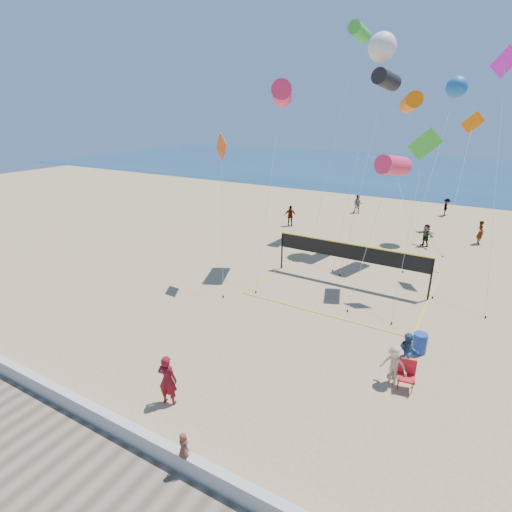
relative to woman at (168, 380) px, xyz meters
The scene contains 26 objects.
ground 2.77m from the woman, 25.49° to the left, with size 120.00×120.00×0.00m, color tan.
ocean 63.17m from the woman, 87.87° to the left, with size 140.00×50.00×0.03m, color navy.
seawall 3.08m from the woman, 38.65° to the right, with size 32.00×0.30×0.60m, color #B1B1AD.
woman is the anchor object (origin of this frame).
toddler 3.02m from the woman, 40.24° to the right, with size 0.38×0.25×0.78m, color brown.
bystander_a 8.89m from the woman, 40.83° to the left, with size 0.82×0.64×1.68m, color #2C4C70.
bystander_b 8.08m from the woman, 37.43° to the left, with size 1.01×0.58×1.56m, color tan.
far_person_0 22.93m from the woman, 104.94° to the left, with size 1.05×0.44×1.79m, color gray.
far_person_1 22.82m from the woman, 77.25° to the left, with size 1.52×0.48×1.64m, color gray.
far_person_2 26.16m from the woman, 71.08° to the left, with size 0.65×0.43×1.79m, color gray.
far_person_3 29.59m from the woman, 94.21° to the left, with size 0.85×0.67×1.76m, color gray.
far_person_4 33.12m from the woman, 80.67° to the left, with size 1.06×0.61×1.63m, color gray.
camp_chair 8.44m from the woman, 35.30° to the left, with size 0.69×0.82×1.24m.
trash_barrel 10.23m from the woman, 47.18° to the left, with size 0.58×0.58×0.87m, color #173797.
volleyball_net 13.15m from the woman, 80.37° to the left, with size 9.12×8.97×2.39m.
kite_0 16.78m from the woman, 101.17° to the left, with size 2.13×6.06×11.07m.
kite_1 22.49m from the woman, 85.49° to the left, with size 1.49×7.56×11.95m.
kite_2 17.33m from the woman, 73.55° to the left, with size 1.67×5.92×10.36m.
kite_3 12.16m from the woman, 113.41° to the left, with size 1.88×2.45×8.44m.
kite_4 15.47m from the woman, 67.69° to the left, with size 1.58×4.11×8.72m.
kite_5 22.11m from the woman, 65.82° to the left, with size 2.07×6.66×12.66m.
kite_6 23.56m from the woman, 87.02° to the left, with size 2.16×7.08×14.06m.
kite_7 27.30m from the woman, 77.99° to the left, with size 1.54×9.53×11.68m.
kite_8 26.64m from the woman, 93.32° to the left, with size 1.26×6.65×15.22m.
kite_9 30.10m from the woman, 77.19° to the left, with size 1.75×8.84×9.40m.
kite_10 18.36m from the woman, 79.74° to the left, with size 4.61×5.63×7.06m.
Camera 1 is at (5.81, -9.31, 9.52)m, focal length 28.00 mm.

